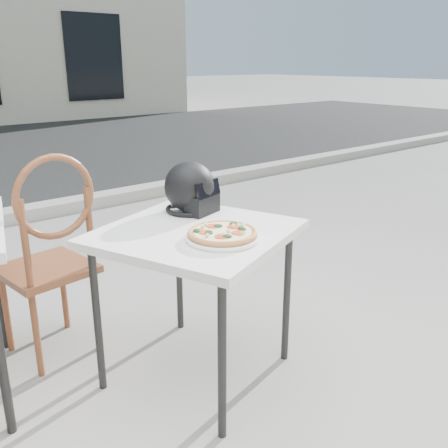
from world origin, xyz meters
TOP-DOWN VIEW (x-y plane):
  - ground at (0.00, 0.00)m, footprint 80.00×80.00m
  - cafe_table_main at (0.12, -0.21)m, footprint 1.06×1.06m
  - plate at (0.13, -0.40)m, footprint 0.37×0.37m
  - pizza at (0.13, -0.40)m, footprint 0.32×0.32m
  - helmet at (0.28, 0.04)m, footprint 0.32×0.33m
  - cafe_chair_main at (-0.35, 0.39)m, footprint 0.48×0.48m

SIDE VIEW (x-z plane):
  - ground at x=0.00m, z-range 0.00..0.00m
  - cafe_chair_main at x=-0.35m, z-range 0.06..1.18m
  - cafe_table_main at x=0.12m, z-range 0.32..1.10m
  - plate at x=0.13m, z-range 0.78..0.80m
  - pizza at x=0.13m, z-range 0.79..0.83m
  - helmet at x=0.28m, z-range 0.76..1.03m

